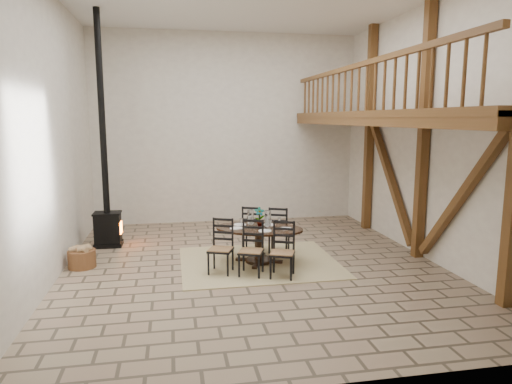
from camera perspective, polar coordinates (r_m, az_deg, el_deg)
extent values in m
plane|color=#8D795E|center=(8.78, -0.33, -9.23)|extent=(8.00, 8.00, 0.00)
cube|color=silver|center=(12.29, -3.67, 7.90)|extent=(7.00, 0.02, 5.00)
cube|color=silver|center=(4.46, 8.81, 5.55)|extent=(7.00, 0.02, 5.00)
cube|color=silver|center=(8.45, -24.57, 6.51)|extent=(0.02, 8.00, 5.00)
cube|color=silver|center=(9.59, 20.87, 6.96)|extent=(0.02, 8.00, 5.00)
cube|color=brown|center=(9.53, 20.25, 6.98)|extent=(0.18, 0.18, 5.00)
cube|color=brown|center=(11.75, 14.00, 7.58)|extent=(0.18, 0.18, 5.00)
cube|color=brown|center=(8.58, 24.08, -0.83)|extent=(0.14, 2.16, 2.54)
cube|color=brown|center=(10.71, 16.53, 1.44)|extent=(0.14, 2.16, 2.54)
cube|color=brown|center=(9.52, 20.35, 8.78)|extent=(0.20, 7.80, 0.20)
cube|color=brown|center=(9.20, 16.68, 9.28)|extent=(1.60, 7.80, 0.12)
cube|color=brown|center=(8.90, 12.59, 8.82)|extent=(0.18, 7.80, 0.22)
cube|color=brown|center=(8.95, 12.82, 15.22)|extent=(0.09, 7.60, 0.09)
cube|color=brown|center=(8.92, 12.72, 12.54)|extent=(0.06, 7.60, 0.86)
cube|color=tan|center=(8.97, 0.38, -8.77)|extent=(3.00, 2.50, 0.02)
ellipsoid|color=black|center=(8.78, 0.39, -4.61)|extent=(1.96, 1.58, 0.04)
cylinder|color=black|center=(8.87, 0.38, -6.80)|extent=(0.17, 0.17, 0.62)
cylinder|color=black|center=(8.95, 0.38, -8.52)|extent=(0.52, 0.52, 0.06)
cube|color=#9D7648|center=(8.27, -4.45, -7.17)|extent=(0.53, 0.52, 0.04)
cube|color=black|center=(8.34, -4.43, -8.72)|extent=(0.51, 0.51, 0.43)
cube|color=black|center=(8.36, -4.14, -5.13)|extent=(0.34, 0.17, 0.56)
cube|color=#9D7648|center=(8.14, -0.63, -7.41)|extent=(0.53, 0.52, 0.04)
cube|color=black|center=(8.21, -0.62, -8.98)|extent=(0.51, 0.51, 0.43)
cube|color=black|center=(8.24, -0.37, -5.34)|extent=(0.34, 0.17, 0.56)
cube|color=#9D7648|center=(8.05, 3.31, -7.63)|extent=(0.53, 0.52, 0.04)
cube|color=black|center=(8.12, 3.29, -9.21)|extent=(0.51, 0.51, 0.43)
cube|color=black|center=(8.14, 3.50, -5.52)|extent=(0.34, 0.17, 0.56)
cube|color=#9D7648|center=(9.60, -0.41, -4.82)|extent=(0.53, 0.52, 0.04)
cube|color=black|center=(9.66, -0.40, -6.17)|extent=(0.51, 0.51, 0.43)
cube|color=black|center=(9.37, -0.63, -3.54)|extent=(0.34, 0.17, 0.56)
cube|color=#9D7648|center=(9.51, 2.91, -4.98)|extent=(0.53, 0.52, 0.04)
cube|color=black|center=(9.57, 2.90, -6.34)|extent=(0.51, 0.51, 0.43)
cube|color=black|center=(9.28, 2.76, -3.69)|extent=(0.34, 0.17, 0.56)
cube|color=white|center=(8.78, 0.39, -4.44)|extent=(1.45, 1.09, 0.01)
cube|color=white|center=(8.76, 0.39, -3.91)|extent=(0.88, 0.57, 0.18)
cylinder|color=white|center=(8.77, -0.69, -3.35)|extent=(0.12, 0.12, 0.34)
cylinder|color=white|center=(8.71, 1.47, -3.44)|extent=(0.12, 0.12, 0.34)
cylinder|color=silver|center=(8.79, -0.69, -3.92)|extent=(0.06, 0.06, 0.16)
cylinder|color=silver|center=(8.73, 1.47, -4.02)|extent=(0.06, 0.06, 0.16)
imported|color=#4C723F|center=(8.78, 0.45, -3.17)|extent=(0.24, 0.21, 0.39)
cube|color=black|center=(10.58, -17.93, -6.21)|extent=(0.59, 0.46, 0.09)
cube|color=black|center=(10.49, -18.03, -4.31)|extent=(0.55, 0.41, 0.63)
cube|color=#FF590C|center=(10.46, -16.51, -4.29)|extent=(0.02, 0.25, 0.25)
cube|color=black|center=(10.42, -18.12, -2.53)|extent=(0.58, 0.45, 0.04)
cylinder|color=black|center=(10.22, -18.72, 9.30)|extent=(0.14, 0.14, 4.24)
cylinder|color=brown|center=(9.25, -20.93, -7.81)|extent=(0.51, 0.51, 0.33)
cube|color=tan|center=(9.19, -21.00, -6.59)|extent=(0.27, 0.27, 0.10)
cube|color=tan|center=(9.20, -21.15, -7.96)|extent=(0.33, 0.24, 0.32)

